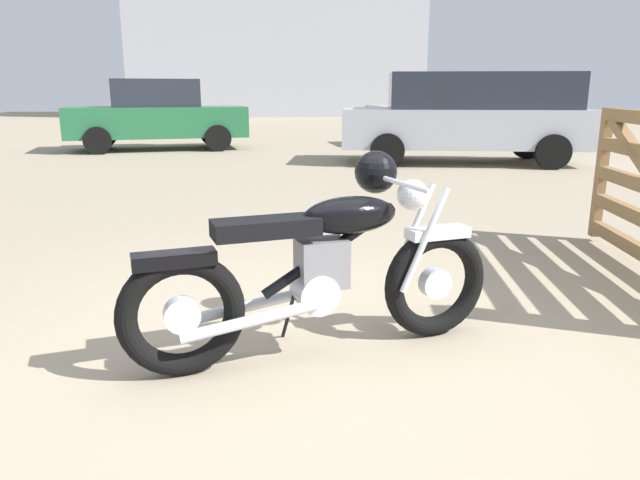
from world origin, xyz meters
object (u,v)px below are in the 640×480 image
Objects in this scene: dark_sedan_left at (449,113)px; red_hatchback_near at (469,115)px; vintage_motorcycle at (326,265)px; white_estate_far at (158,115)px.

red_hatchback_near is at bearing 73.04° from dark_sedan_left.
vintage_motorcycle is 13.41m from dark_sedan_left.
white_estate_far is 1.02× the size of dark_sedan_left.
dark_sedan_left is at bearing -92.49° from red_hatchback_near.
white_estate_far is 7.54m from dark_sedan_left.
white_estate_far reaches higher than vintage_motorcycle.
white_estate_far is (-3.11, 11.82, 0.34)m from vintage_motorcycle.
white_estate_far is 7.44m from red_hatchback_near.
red_hatchback_near reaches higher than vintage_motorcycle.
red_hatchback_near reaches higher than white_estate_far.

